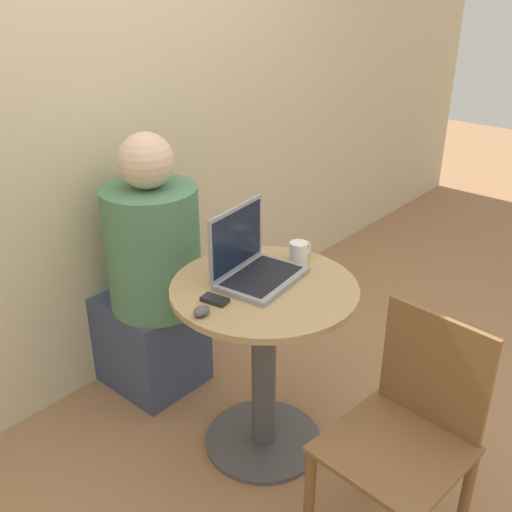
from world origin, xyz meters
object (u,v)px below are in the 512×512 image
object	(u,v)px
cell_phone	(215,300)
person_seated	(147,288)
laptop	(253,264)
chair_empty	(405,439)

from	to	relation	value
cell_phone	person_seated	world-z (taller)	person_seated
cell_phone	person_seated	size ratio (longest dim) A/B	0.08
laptop	chair_empty	distance (m)	0.80
chair_empty	cell_phone	bearing A→B (deg)	101.17
chair_empty	person_seated	size ratio (longest dim) A/B	0.70
cell_phone	person_seated	distance (m)	0.69
cell_phone	laptop	bearing A→B (deg)	4.18
laptop	person_seated	xyz separation A→B (m)	(-0.03, 0.60, -0.31)
laptop	cell_phone	bearing A→B (deg)	-175.82
chair_empty	person_seated	world-z (taller)	person_seated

